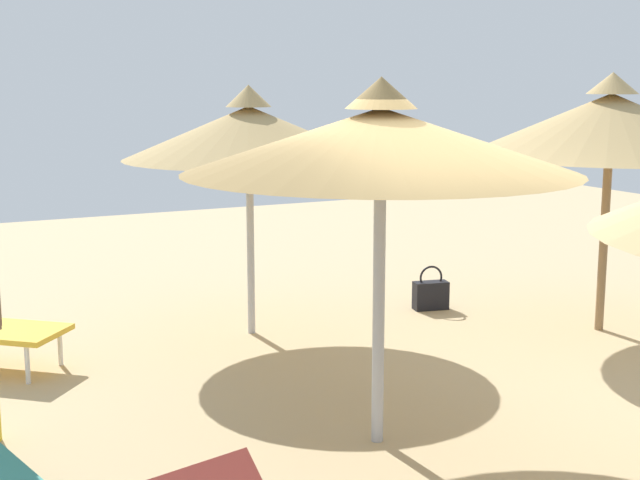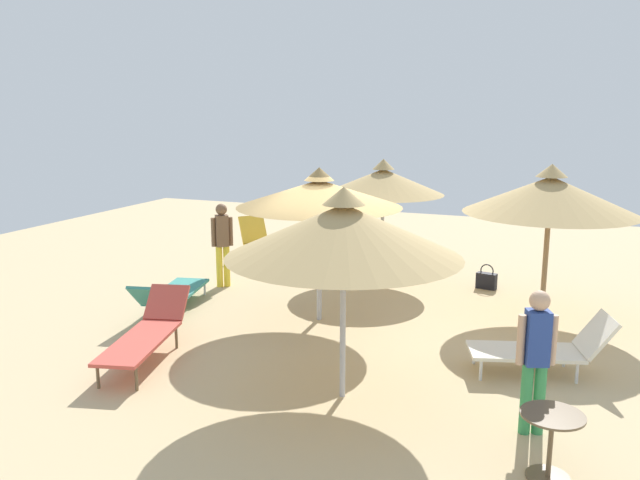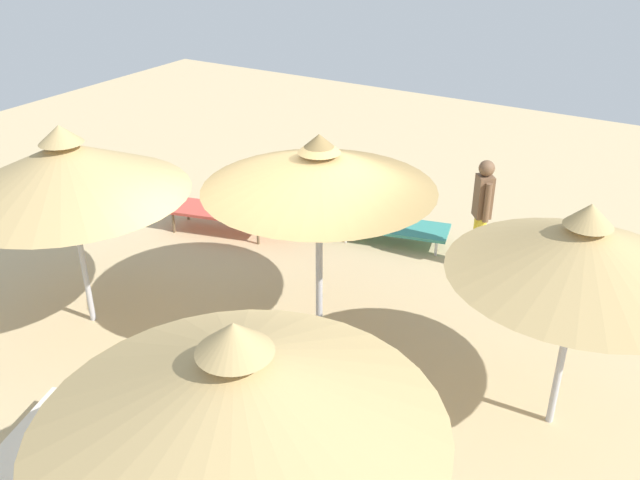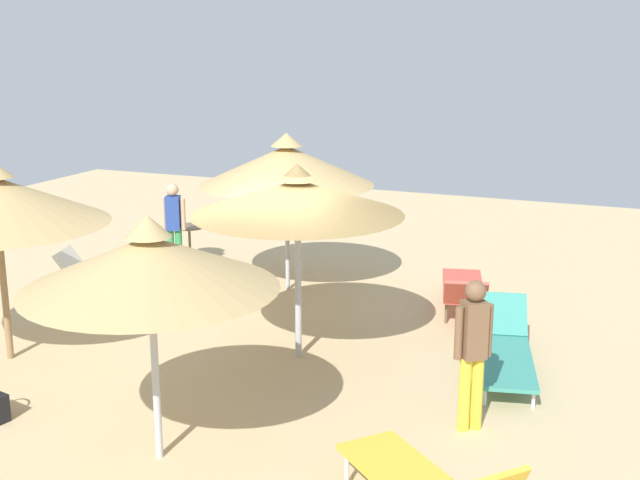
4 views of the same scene
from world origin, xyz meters
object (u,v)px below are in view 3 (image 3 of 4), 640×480
object	(u,v)px
lounge_chair_front	(236,210)
lounge_chair_near_right	(21,457)
parasol_umbrella_back	(66,168)
lounge_chair_near_left	(627,274)
lounge_chair_far_left	(376,220)
parasol_umbrella_edge	(319,170)
person_standing_center	(482,208)
parasol_umbrella_center	(238,389)
parasol_umbrella_far_right	(583,250)

from	to	relation	value
lounge_chair_front	lounge_chair_near_right	xyz separation A→B (m)	(1.58, -5.42, -0.03)
parasol_umbrella_back	lounge_chair_near_left	size ratio (longest dim) A/B	1.49
lounge_chair_far_left	parasol_umbrella_edge	bearing A→B (deg)	-78.79
lounge_chair_far_left	lounge_chair_near_left	world-z (taller)	lounge_chair_near_left
parasol_umbrella_edge	person_standing_center	size ratio (longest dim) A/B	1.63
parasol_umbrella_center	parasol_umbrella_edge	world-z (taller)	parasol_umbrella_center
person_standing_center	lounge_chair_far_left	bearing A→B (deg)	177.50
lounge_chair_near_right	person_standing_center	world-z (taller)	person_standing_center
parasol_umbrella_center	parasol_umbrella_edge	xyz separation A→B (m)	(-1.53, 3.60, 0.04)
parasol_umbrella_center	parasol_umbrella_back	distance (m)	4.77
parasol_umbrella_center	person_standing_center	distance (m)	6.33
parasol_umbrella_back	parasol_umbrella_edge	size ratio (longest dim) A/B	1.04
lounge_chair_near_left	person_standing_center	xyz separation A→B (m)	(-2.09, -0.09, 0.53)
lounge_chair_front	person_standing_center	world-z (taller)	person_standing_center
person_standing_center	lounge_chair_front	bearing A→B (deg)	-166.22
lounge_chair_near_left	person_standing_center	distance (m)	2.15
lounge_chair_far_left	lounge_chair_near_right	size ratio (longest dim) A/B	1.18
parasol_umbrella_back	lounge_chair_far_left	xyz separation A→B (m)	(2.17, 4.07, -1.83)
parasol_umbrella_back	lounge_chair_far_left	world-z (taller)	parasol_umbrella_back
lounge_chair_near_left	lounge_chair_near_right	bearing A→B (deg)	-123.84
parasol_umbrella_far_right	lounge_chair_far_left	world-z (taller)	parasol_umbrella_far_right
parasol_umbrella_center	lounge_chair_front	bearing A→B (deg)	128.06
lounge_chair_near_left	lounge_chair_front	bearing A→B (deg)	-170.17
lounge_chair_front	lounge_chair_near_left	xyz separation A→B (m)	(5.90, 1.02, 0.03)
lounge_chair_near_left	parasol_umbrella_edge	bearing A→B (deg)	-140.76
lounge_chair_near_right	lounge_chair_front	bearing A→B (deg)	106.30
lounge_chair_near_left	lounge_chair_near_right	distance (m)	7.75
parasol_umbrella_far_right	parasol_umbrella_back	world-z (taller)	parasol_umbrella_back
lounge_chair_front	lounge_chair_near_right	bearing A→B (deg)	-73.70
parasol_umbrella_back	lounge_chair_front	distance (m)	3.52
lounge_chair_far_left	lounge_chair_front	distance (m)	2.31
parasol_umbrella_edge	lounge_chair_front	xyz separation A→B (m)	(-2.60, 1.67, -1.79)
parasol_umbrella_far_right	lounge_chair_far_left	distance (m)	4.95
parasol_umbrella_center	lounge_chair_near_left	size ratio (longest dim) A/B	1.48
lounge_chair_near_right	person_standing_center	bearing A→B (deg)	70.65
parasol_umbrella_far_right	lounge_chair_far_left	size ratio (longest dim) A/B	1.08
parasol_umbrella_back	person_standing_center	distance (m)	5.71
lounge_chair_near_left	parasol_umbrella_center	bearing A→B (deg)	-105.73
lounge_chair_front	parasol_umbrella_center	bearing A→B (deg)	-51.94
parasol_umbrella_back	person_standing_center	xyz separation A→B (m)	(3.91, 4.00, -1.18)
parasol_umbrella_edge	lounge_chair_front	distance (m)	3.57
parasol_umbrella_center	lounge_chair_near_left	world-z (taller)	parasol_umbrella_center
person_standing_center	lounge_chair_near_right	bearing A→B (deg)	-109.35
lounge_chair_near_right	lounge_chair_far_left	bearing A→B (deg)	85.67
lounge_chair_front	parasol_umbrella_edge	bearing A→B (deg)	-32.71
parasol_umbrella_back	lounge_chair_front	world-z (taller)	parasol_umbrella_back
parasol_umbrella_back	parasol_umbrella_edge	bearing A→B (deg)	27.27
parasol_umbrella_far_right	parasol_umbrella_back	size ratio (longest dim) A/B	0.88
lounge_chair_front	lounge_chair_near_left	bearing A→B (deg)	9.83
parasol_umbrella_edge	lounge_chair_near_left	bearing A→B (deg)	39.24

